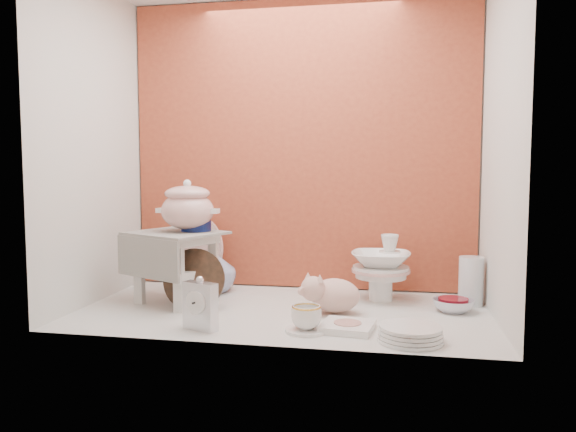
# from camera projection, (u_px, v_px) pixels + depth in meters

# --- Properties ---
(ground) EXTENTS (1.80, 1.80, 0.00)m
(ground) POSITION_uv_depth(u_px,v_px,m) (283.00, 310.00, 2.47)
(ground) COLOR silver
(ground) RESTS_ON ground
(niche_shell) EXTENTS (1.86, 1.03, 1.53)m
(niche_shell) POSITION_uv_depth(u_px,v_px,m) (290.00, 103.00, 2.56)
(niche_shell) COLOR #AC4A2B
(niche_shell) RESTS_ON ground
(step_stool) EXTENTS (0.50, 0.47, 0.34)m
(step_stool) POSITION_uv_depth(u_px,v_px,m) (176.00, 268.00, 2.59)
(step_stool) COLOR silver
(step_stool) RESTS_ON ground
(soup_tureen) EXTENTS (0.37, 0.37, 0.24)m
(soup_tureen) POSITION_uv_depth(u_px,v_px,m) (188.00, 205.00, 2.57)
(soup_tureen) COLOR white
(soup_tureen) RESTS_ON step_stool
(cobalt_bowl) EXTENTS (0.19, 0.19, 0.05)m
(cobalt_bowl) POSITION_uv_depth(u_px,v_px,m) (196.00, 226.00, 2.60)
(cobalt_bowl) COLOR #091447
(cobalt_bowl) RESTS_ON step_stool
(floral_platter) EXTENTS (0.39, 0.18, 0.38)m
(floral_platter) POSITION_uv_depth(u_px,v_px,m) (192.00, 250.00, 3.00)
(floral_platter) COLOR white
(floral_platter) RESTS_ON ground
(blue_white_vase) EXTENTS (0.23, 0.23, 0.24)m
(blue_white_vase) POSITION_uv_depth(u_px,v_px,m) (214.00, 269.00, 2.83)
(blue_white_vase) COLOR white
(blue_white_vase) RESTS_ON ground
(lacquer_tray) EXTENTS (0.29, 0.12, 0.27)m
(lacquer_tray) POSITION_uv_depth(u_px,v_px,m) (194.00, 280.00, 2.47)
(lacquer_tray) COLOR black
(lacquer_tray) RESTS_ON ground
(mantel_clock) EXTENTS (0.15, 0.10, 0.21)m
(mantel_clock) POSITION_uv_depth(u_px,v_px,m) (200.00, 304.00, 2.16)
(mantel_clock) COLOR silver
(mantel_clock) RESTS_ON ground
(plush_pig) EXTENTS (0.30, 0.23, 0.16)m
(plush_pig) POSITION_uv_depth(u_px,v_px,m) (335.00, 295.00, 2.41)
(plush_pig) COLOR #D9A799
(plush_pig) RESTS_ON ground
(teacup_saucer) EXTENTS (0.19, 0.19, 0.01)m
(teacup_saucer) POSITION_uv_depth(u_px,v_px,m) (306.00, 330.00, 2.14)
(teacup_saucer) COLOR white
(teacup_saucer) RESTS_ON ground
(gold_rim_teacup) EXTENTS (0.15, 0.15, 0.09)m
(gold_rim_teacup) POSITION_uv_depth(u_px,v_px,m) (306.00, 317.00, 2.14)
(gold_rim_teacup) COLOR white
(gold_rim_teacup) RESTS_ON teacup_saucer
(lattice_dish) EXTENTS (0.22, 0.22, 0.03)m
(lattice_dish) POSITION_uv_depth(u_px,v_px,m) (348.00, 327.00, 2.16)
(lattice_dish) COLOR white
(lattice_dish) RESTS_ON ground
(dinner_plate_stack) EXTENTS (0.32, 0.32, 0.06)m
(dinner_plate_stack) POSITION_uv_depth(u_px,v_px,m) (411.00, 334.00, 2.02)
(dinner_plate_stack) COLOR white
(dinner_plate_stack) RESTS_ON ground
(crystal_bowl) EXTENTS (0.23, 0.23, 0.06)m
(crystal_bowl) POSITION_uv_depth(u_px,v_px,m) (453.00, 306.00, 2.44)
(crystal_bowl) COLOR silver
(crystal_bowl) RESTS_ON ground
(clear_glass_vase) EXTENTS (0.15, 0.15, 0.22)m
(clear_glass_vase) POSITION_uv_depth(u_px,v_px,m) (471.00, 281.00, 2.56)
(clear_glass_vase) COLOR silver
(clear_glass_vase) RESTS_ON ground
(porcelain_tower) EXTENTS (0.34, 0.34, 0.32)m
(porcelain_tower) POSITION_uv_depth(u_px,v_px,m) (381.00, 267.00, 2.64)
(porcelain_tower) COLOR white
(porcelain_tower) RESTS_ON ground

